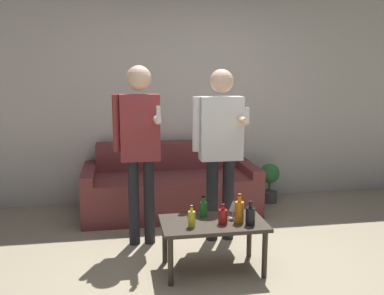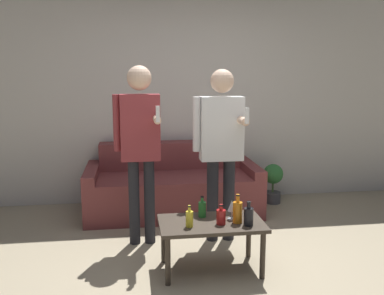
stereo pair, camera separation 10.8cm
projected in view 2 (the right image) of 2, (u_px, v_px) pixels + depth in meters
name	position (u px, v px, depth m)	size (l,w,h in m)	color
ground_plane	(217.00, 279.00, 3.42)	(16.00, 16.00, 0.00)	tan
wall_back	(183.00, 94.00, 5.35)	(8.00, 0.06, 2.70)	silver
couch	(172.00, 187.00, 5.04)	(1.98, 0.93, 0.78)	brown
coffee_table	(211.00, 228.00, 3.52)	(0.86, 0.51, 0.42)	#3D3328
bottle_orange	(248.00, 216.00, 3.41)	(0.08, 0.08, 0.20)	black
bottle_green	(189.00, 218.00, 3.38)	(0.06, 0.06, 0.18)	yellow
bottle_dark	(202.00, 209.00, 3.61)	(0.06, 0.06, 0.18)	#23752D
bottle_yellow	(221.00, 216.00, 3.44)	(0.08, 0.08, 0.17)	#B21E1E
bottle_red	(238.00, 211.00, 3.47)	(0.08, 0.08, 0.24)	orange
wine_glass_near	(232.00, 206.00, 3.54)	(0.07, 0.07, 0.16)	silver
person_standing_left	(140.00, 138.00, 3.96)	(0.43, 0.42, 1.69)	#232328
person_standing_right	(221.00, 141.00, 4.06)	(0.48, 0.42, 1.66)	#232328
potted_plant	(273.00, 180.00, 5.35)	(0.25, 0.25, 0.50)	#4C4C51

